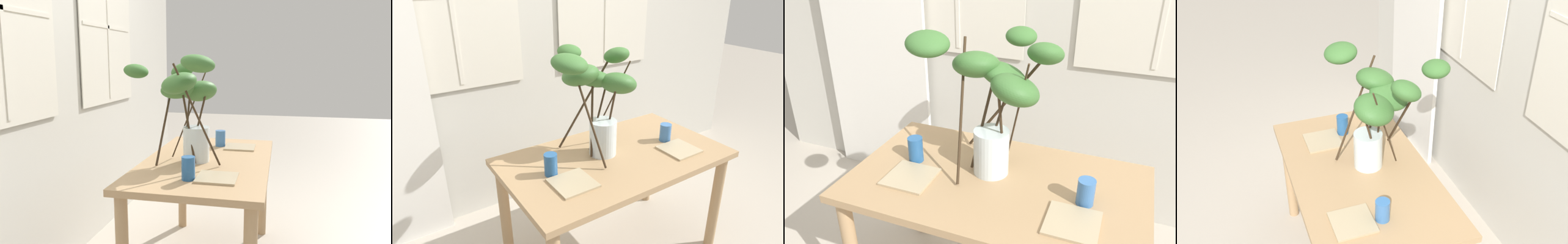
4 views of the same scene
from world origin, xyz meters
The scene contains 7 objects.
curtain_sheer_side centered at (-1.21, 0.86, 1.12)m, with size 0.81×0.03×2.25m, color white.
dining_table centered at (0.00, 0.00, 0.62)m, with size 1.30×0.75×0.73m.
vase_with_branches centered at (-0.06, 0.12, 1.11)m, with size 0.66×0.64×0.65m.
drinking_glass_blue_left centered at (-0.41, 0.02, 0.79)m, with size 0.07×0.07×0.12m, color #235693.
drinking_glass_blue_right centered at (0.39, -0.02, 0.78)m, with size 0.07×0.07×0.11m, color #386BAD.
plate_square_left centered at (-0.36, -0.12, 0.73)m, with size 0.21×0.21×0.01m, color tan.
plate_square_right centered at (0.36, -0.16, 0.73)m, with size 0.20×0.20×0.01m, color tan.
Camera 3 is at (0.47, -1.38, 1.73)m, focal length 36.48 mm.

